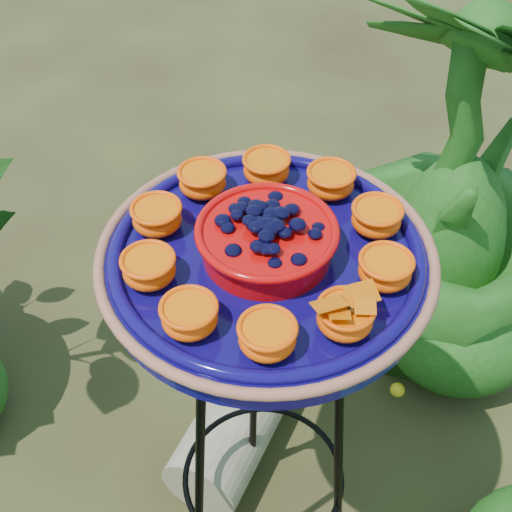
# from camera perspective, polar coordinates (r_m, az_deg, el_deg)

# --- Properties ---
(tripod_stand) EXTENTS (0.39, 0.39, 0.89)m
(tripod_stand) POSITION_cam_1_polar(r_m,az_deg,el_deg) (1.28, 0.67, -12.34)
(tripod_stand) COLOR black
(tripod_stand) RESTS_ON ground
(feeder_dish) EXTENTS (0.55, 0.55, 0.11)m
(feeder_dish) POSITION_cam_1_polar(r_m,az_deg,el_deg) (0.97, 0.86, 0.12)
(feeder_dish) COLOR #0D0752
(feeder_dish) RESTS_ON tripod_stand
(driftwood_log) EXTENTS (0.54, 0.52, 0.19)m
(driftwood_log) POSITION_cam_1_polar(r_m,az_deg,el_deg) (1.83, -0.49, -11.26)
(driftwood_log) COLOR tan
(driftwood_log) RESTS_ON ground
(shrub_back_right) EXTENTS (0.81, 0.81, 1.05)m
(shrub_back_right) POSITION_cam_1_polar(r_m,az_deg,el_deg) (1.78, 16.00, 5.06)
(shrub_back_right) COLOR #184913
(shrub_back_right) RESTS_ON ground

